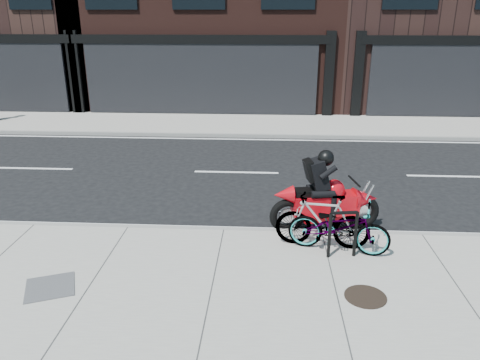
# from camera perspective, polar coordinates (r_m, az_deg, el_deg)

# --- Properties ---
(ground) EXTENTS (120.00, 120.00, 0.00)m
(ground) POSITION_cam_1_polar(r_m,az_deg,el_deg) (11.51, -1.10, -2.30)
(ground) COLOR black
(ground) RESTS_ON ground
(sidewalk_near) EXTENTS (60.00, 6.00, 0.13)m
(sidewalk_near) POSITION_cam_1_polar(r_m,az_deg,el_deg) (7.12, -4.29, -17.17)
(sidewalk_near) COLOR gray
(sidewalk_near) RESTS_ON ground
(sidewalk_far) EXTENTS (60.00, 3.50, 0.13)m
(sidewalk_far) POSITION_cam_1_polar(r_m,az_deg,el_deg) (18.89, 0.70, 6.80)
(sidewalk_far) COLOR gray
(sidewalk_far) RESTS_ON ground
(bike_rack) EXTENTS (0.53, 0.13, 0.90)m
(bike_rack) POSITION_cam_1_polar(r_m,az_deg,el_deg) (8.61, 12.44, -5.99)
(bike_rack) COLOR black
(bike_rack) RESTS_ON sidewalk_near
(bicycle_front) EXTENTS (1.97, 1.06, 0.98)m
(bicycle_front) POSITION_cam_1_polar(r_m,az_deg,el_deg) (8.82, 11.96, -5.59)
(bicycle_front) COLOR gray
(bicycle_front) RESTS_ON sidewalk_near
(bicycle_rear) EXTENTS (1.82, 0.73, 1.06)m
(bicycle_rear) POSITION_cam_1_polar(r_m,az_deg,el_deg) (8.90, 10.04, -4.93)
(bicycle_rear) COLOR gray
(bicycle_rear) RESTS_ON sidewalk_near
(motorcycle) EXTENTS (2.34, 0.78, 1.76)m
(motorcycle) POSITION_cam_1_polar(r_m,az_deg,el_deg) (9.84, 10.98, -2.16)
(motorcycle) COLOR black
(motorcycle) RESTS_ON ground
(manhole_cover) EXTENTS (0.80, 0.80, 0.02)m
(manhole_cover) POSITION_cam_1_polar(r_m,az_deg,el_deg) (7.80, 15.05, -13.56)
(manhole_cover) COLOR black
(manhole_cover) RESTS_ON sidewalk_near
(utility_grate) EXTENTS (0.98, 0.98, 0.02)m
(utility_grate) POSITION_cam_1_polar(r_m,az_deg,el_deg) (8.36, -22.15, -12.00)
(utility_grate) COLOR #515153
(utility_grate) RESTS_ON sidewalk_near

